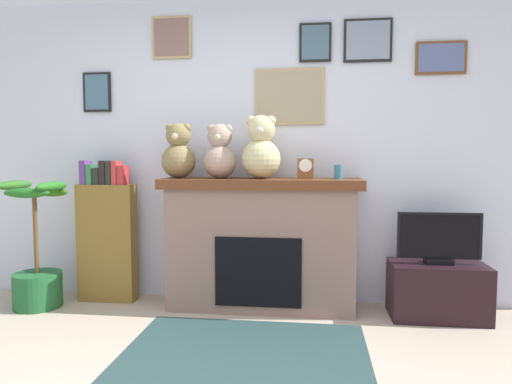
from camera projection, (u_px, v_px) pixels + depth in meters
The scene contains 12 objects.
back_wall at pixel (246, 150), 4.01m from camera, with size 5.20×0.15×2.60m.
fireplace at pixel (261, 243), 3.77m from camera, with size 1.62×0.51×1.07m.
bookshelf at pixel (107, 236), 3.96m from camera, with size 0.49×0.16×1.22m.
potted_plant at pixel (37, 268), 3.80m from camera, with size 0.52×0.46×1.05m.
tv_stand at pixel (437, 291), 3.54m from camera, with size 0.72×0.40×0.43m, color black.
television at pixel (439, 239), 3.51m from camera, with size 0.63×0.14×0.40m.
area_rug at pixel (245, 353), 2.92m from camera, with size 1.57×1.15×0.01m, color #284141.
candle_jar at pixel (338, 172), 3.63m from camera, with size 0.06×0.06×0.11m, color teal.
mantel_clock at pixel (306, 169), 3.65m from camera, with size 0.13×0.10×0.16m.
teddy_bear_tan at pixel (179, 153), 3.78m from camera, with size 0.28×0.28×0.46m.
teddy_bear_cream at pixel (220, 154), 3.73m from camera, with size 0.28×0.28×0.44m.
teddy_bear_brown at pixel (261, 150), 3.69m from camera, with size 0.32×0.32×0.51m.
Camera 1 is at (0.59, -1.98, 1.25)m, focal length 32.11 mm.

